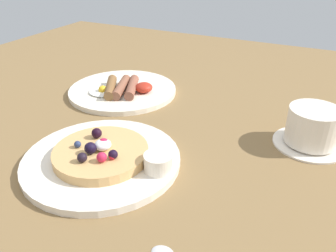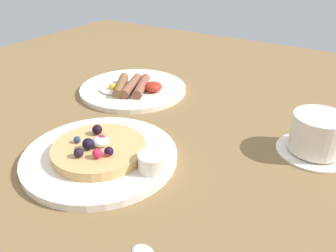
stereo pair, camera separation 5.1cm
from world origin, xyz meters
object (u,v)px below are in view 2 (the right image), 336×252
at_px(pancake_plate, 100,156).
at_px(syrup_ramekin, 152,162).
at_px(coffee_saucer, 314,150).
at_px(coffee_cup, 319,132).
at_px(breakfast_plate, 133,89).

relative_size(pancake_plate, syrup_ramekin, 5.81).
bearing_deg(coffee_saucer, syrup_ramekin, -134.41).
bearing_deg(coffee_saucer, coffee_cup, 56.45).
xyz_separation_m(breakfast_plate, coffee_cup, (0.43, -0.05, 0.03)).
bearing_deg(breakfast_plate, syrup_ramekin, -47.87).
relative_size(pancake_plate, breakfast_plate, 1.01).
bearing_deg(syrup_ramekin, pancake_plate, -175.49).
height_order(breakfast_plate, coffee_cup, coffee_cup).
bearing_deg(breakfast_plate, coffee_cup, -6.63).
distance_m(pancake_plate, breakfast_plate, 0.29).
relative_size(syrup_ramekin, breakfast_plate, 0.17).
bearing_deg(syrup_ramekin, coffee_saucer, 45.59).
xyz_separation_m(breakfast_plate, coffee_saucer, (0.43, -0.05, -0.00)).
xyz_separation_m(pancake_plate, syrup_ramekin, (0.10, 0.01, 0.02)).
bearing_deg(pancake_plate, breakfast_plate, 116.28).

